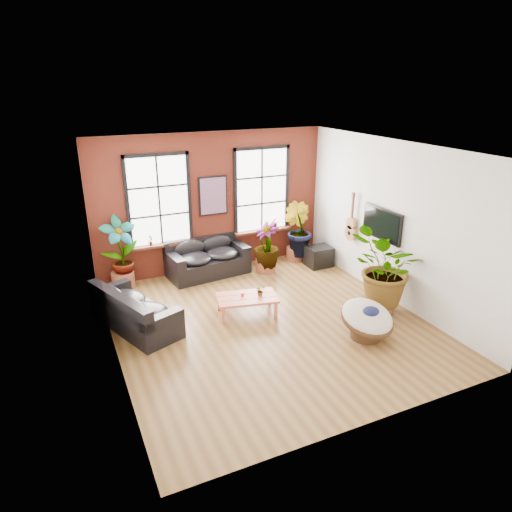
% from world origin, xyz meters
% --- Properties ---
extents(room, '(6.04, 6.54, 3.54)m').
position_xyz_m(room, '(0.00, 0.15, 1.75)').
color(room, brown).
rests_on(room, ground).
extents(sofa_back, '(2.11, 1.20, 0.92)m').
position_xyz_m(sofa_back, '(-0.31, 2.93, 0.42)').
color(sofa_back, black).
rests_on(sofa_back, ground).
extents(sofa_left, '(1.57, 2.26, 0.82)m').
position_xyz_m(sofa_left, '(-2.53, 0.92, 0.37)').
color(sofa_left, black).
rests_on(sofa_left, ground).
extents(coffee_table, '(1.38, 0.97, 0.48)m').
position_xyz_m(coffee_table, '(-0.24, 0.52, 0.36)').
color(coffee_table, '#D8654E').
rests_on(coffee_table, ground).
extents(papasan_chair, '(1.19, 1.21, 0.77)m').
position_xyz_m(papasan_chair, '(1.46, -1.30, 0.40)').
color(papasan_chair, '#4A301A').
rests_on(papasan_chair, ground).
extents(poster, '(0.74, 0.06, 0.98)m').
position_xyz_m(poster, '(0.00, 3.18, 1.95)').
color(poster, black).
rests_on(poster, room).
extents(tv_wall_unit, '(0.13, 1.86, 1.20)m').
position_xyz_m(tv_wall_unit, '(2.93, 0.60, 1.54)').
color(tv_wall_unit, black).
rests_on(tv_wall_unit, room).
extents(media_box, '(0.64, 0.54, 0.53)m').
position_xyz_m(media_box, '(2.56, 2.19, 0.27)').
color(media_box, black).
rests_on(media_box, ground).
extents(pot_back_left, '(0.70, 0.70, 0.39)m').
position_xyz_m(pot_back_left, '(-2.40, 2.95, 0.20)').
color(pot_back_left, brown).
rests_on(pot_back_left, ground).
extents(pot_back_right, '(0.65, 0.65, 0.36)m').
position_xyz_m(pot_back_right, '(2.21, 2.83, 0.18)').
color(pot_back_right, brown).
rests_on(pot_back_right, ground).
extents(pot_right_wall, '(0.66, 0.66, 0.43)m').
position_xyz_m(pot_right_wall, '(2.38, -0.57, 0.21)').
color(pot_right_wall, brown).
rests_on(pot_right_wall, ground).
extents(pot_mid, '(0.57, 0.57, 0.38)m').
position_xyz_m(pot_mid, '(1.11, 2.45, 0.19)').
color(pot_mid, brown).
rests_on(pot_mid, ground).
extents(floor_plant_back_left, '(0.96, 0.75, 1.61)m').
position_xyz_m(floor_plant_back_left, '(-2.39, 2.96, 0.96)').
color(floor_plant_back_left, '#144913').
rests_on(floor_plant_back_left, ground).
extents(floor_plant_back_right, '(0.86, 0.96, 1.45)m').
position_xyz_m(floor_plant_back_right, '(2.23, 2.81, 0.87)').
color(floor_plant_back_right, '#144913').
rests_on(floor_plant_back_right, ground).
extents(floor_plant_right_wall, '(1.92, 1.84, 1.65)m').
position_xyz_m(floor_plant_right_wall, '(2.41, -0.60, 0.98)').
color(floor_plant_right_wall, '#144913').
rests_on(floor_plant_right_wall, ground).
extents(floor_plant_mid, '(0.81, 0.81, 1.18)m').
position_xyz_m(floor_plant_mid, '(1.12, 2.41, 0.73)').
color(floor_plant_mid, '#144913').
rests_on(floor_plant_mid, ground).
extents(table_plant, '(0.23, 0.21, 0.22)m').
position_xyz_m(table_plant, '(0.04, 0.46, 0.51)').
color(table_plant, '#144913').
rests_on(table_plant, coffee_table).
extents(sill_plant_left, '(0.17, 0.17, 0.27)m').
position_xyz_m(sill_plant_left, '(-1.65, 3.13, 1.04)').
color(sill_plant_left, '#144913').
rests_on(sill_plant_left, room).
extents(sill_plant_right, '(0.19, 0.19, 0.27)m').
position_xyz_m(sill_plant_right, '(1.70, 3.13, 1.04)').
color(sill_plant_right, '#144913').
rests_on(sill_plant_right, room).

